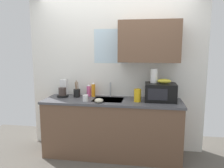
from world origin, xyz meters
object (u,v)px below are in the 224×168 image
microwave (160,92)px  coffee_maker (63,90)px  cereal_canister (137,95)px  utensil_crock (77,93)px  paper_towel_roll (154,76)px  dish_soap_bottle_orange (93,90)px  banana_bunch (164,81)px  small_bowl (99,100)px  dish_soap_bottle_pink (89,90)px  mug_white (85,98)px

microwave → coffee_maker: size_ratio=1.64×
cereal_canister → utensil_crock: (-1.00, 0.17, -0.03)m
paper_towel_roll → dish_soap_bottle_orange: size_ratio=0.90×
banana_bunch → small_bowl: banana_bunch is taller
microwave → dish_soap_bottle_pink: 1.17m
banana_bunch → small_bowl: bearing=-165.2°
banana_bunch → dish_soap_bottle_orange: (-1.13, 0.15, -0.19)m
banana_bunch → dish_soap_bottle_orange: size_ratio=0.82×
paper_towel_roll → small_bowl: 0.92m
utensil_crock → small_bowl: utensil_crock is taller
microwave → mug_white: microwave is taller
paper_towel_roll → dish_soap_bottle_pink: bearing=173.9°
utensil_crock → small_bowl: (0.44, -0.32, -0.04)m
paper_towel_roll → small_bowl: (-0.80, -0.30, -0.35)m
paper_towel_roll → microwave: bearing=-27.4°
banana_bunch → mug_white: banana_bunch is taller
banana_bunch → mug_white: size_ratio=2.11×
banana_bunch → coffee_maker: size_ratio=0.71×
paper_towel_roll → coffee_maker: (-1.47, 0.01, -0.28)m
dish_soap_bottle_pink → microwave: bearing=-8.1°
dish_soap_bottle_pink → utensil_crock: size_ratio=0.75×
coffee_maker → dish_soap_bottle_pink: (0.41, 0.10, -0.01)m
dish_soap_bottle_orange → cereal_canister: (0.74, -0.25, -0.02)m
microwave → paper_towel_roll: 0.27m
coffee_maker → dish_soap_bottle_orange: size_ratio=1.15×
small_bowl → dish_soap_bottle_pink: bearing=122.4°
utensil_crock → small_bowl: 0.54m
microwave → banana_bunch: 0.18m
coffee_maker → cereal_canister: 1.24m
cereal_canister → utensil_crock: utensil_crock is taller
coffee_maker → utensil_crock: 0.23m
small_bowl → dish_soap_bottle_orange: bearing=114.5°
paper_towel_roll → mug_white: bearing=-166.7°
coffee_maker → banana_bunch: bearing=-2.1°
coffee_maker → mug_white: bearing=-29.0°
paper_towel_roll → coffee_maker: paper_towel_roll is taller
dish_soap_bottle_orange → small_bowl: size_ratio=1.88×
mug_white → small_bowl: bearing=-15.3°
dish_soap_bottle_pink → coffee_maker: bearing=-165.6°
dish_soap_bottle_pink → banana_bunch: bearing=-7.7°
paper_towel_roll → small_bowl: bearing=-159.4°
dish_soap_bottle_pink → dish_soap_bottle_orange: bearing=-12.0°
banana_bunch → cereal_canister: size_ratio=1.04×
coffee_maker → cereal_canister: coffee_maker is taller
mug_white → dish_soap_bottle_pink: bearing=96.8°
dish_soap_bottle_pink → cereal_canister: size_ratio=1.08×
paper_towel_roll → cereal_canister: (-0.24, -0.15, -0.28)m
dish_soap_bottle_orange → utensil_crock: utensil_crock is taller
microwave → small_bowl: (-0.90, -0.25, -0.10)m
mug_white → dish_soap_bottle_orange: bearing=83.2°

